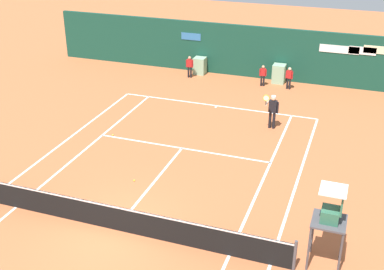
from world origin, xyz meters
TOP-DOWN VIEW (x-y plane):
  - ground_plane at (-0.00, 0.58)m, footprint 80.00×80.00m
  - tennis_net at (0.00, 0.00)m, footprint 12.10×0.10m
  - sponsor_back_wall at (0.02, 16.97)m, footprint 25.00×1.02m
  - umpire_chair at (6.83, 0.60)m, footprint 1.00×1.00m
  - player_on_baseline at (3.32, 9.85)m, footprint 0.67×0.69m
  - ball_kid_right_post at (-2.95, 15.56)m, footprint 0.45×0.22m
  - ball_kid_centre_post at (3.15, 15.56)m, footprint 0.43×0.21m
  - ball_kid_left_post at (1.62, 15.56)m, footprint 0.42×0.20m
  - tennis_ball_by_sideline at (-3.52, 6.53)m, footprint 0.07×0.07m
  - tennis_ball_near_service_line at (-0.77, 3.09)m, footprint 0.07×0.07m

SIDE VIEW (x-z plane):
  - ground_plane at x=0.00m, z-range 0.00..0.01m
  - tennis_ball_by_sideline at x=-3.52m, z-range 0.00..0.07m
  - tennis_ball_near_service_line at x=-0.77m, z-range 0.00..0.07m
  - tennis_net at x=0.00m, z-range -0.02..1.05m
  - ball_kid_left_post at x=1.62m, z-range 0.10..1.36m
  - ball_kid_centre_post at x=3.15m, z-range 0.10..1.41m
  - ball_kid_right_post at x=-2.95m, z-range 0.10..1.45m
  - player_on_baseline at x=3.32m, z-range 0.06..1.95m
  - sponsor_back_wall at x=0.02m, z-range -0.05..3.11m
  - umpire_chair at x=6.83m, z-range 0.38..3.04m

